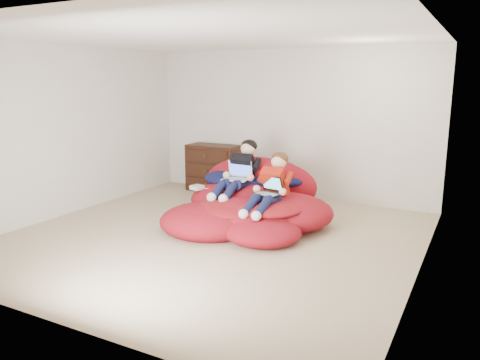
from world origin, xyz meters
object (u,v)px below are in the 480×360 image
object	(u,v)px
dresser	(213,168)
younger_boy	(271,184)
older_boy	(240,169)
laptop_white	(238,175)
beanbag_pile	(251,203)
laptop_black	(269,189)

from	to	relation	value
dresser	younger_boy	distance (m)	2.48
older_boy	laptop_white	world-z (taller)	older_boy
laptop_white	dresser	bearing A→B (deg)	132.56
older_boy	laptop_white	bearing A→B (deg)	-90.00
beanbag_pile	laptop_black	size ratio (longest dim) A/B	6.24
beanbag_pile	younger_boy	xyz separation A→B (m)	(0.43, -0.25, 0.37)
dresser	younger_boy	bearing A→B (deg)	-40.75
dresser	laptop_white	world-z (taller)	dresser
younger_boy	dresser	bearing A→B (deg)	139.25
dresser	older_boy	xyz separation A→B (m)	(1.20, -1.24, 0.28)
older_boy	younger_boy	bearing A→B (deg)	-29.23
dresser	laptop_white	distance (m)	1.79
older_boy	younger_boy	world-z (taller)	older_boy
beanbag_pile	laptop_black	bearing A→B (deg)	-36.03
dresser	beanbag_pile	xyz separation A→B (m)	(1.44, -1.36, -0.16)
older_boy	dresser	bearing A→B (deg)	134.18
dresser	younger_boy	size ratio (longest dim) A/B	0.86
older_boy	laptop_white	xyz separation A→B (m)	(-0.00, -0.07, -0.06)
beanbag_pile	laptop_black	world-z (taller)	beanbag_pile
laptop_white	laptop_black	world-z (taller)	laptop_white
dresser	older_boy	world-z (taller)	older_boy
younger_boy	laptop_black	bearing A→B (deg)	-90.00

